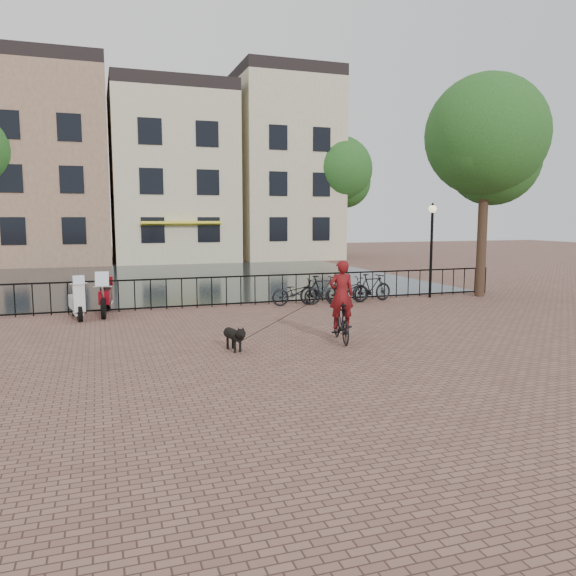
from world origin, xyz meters
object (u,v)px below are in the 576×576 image
object	(u,v)px
scooter	(76,296)
cyclist	(341,306)
lamp_post	(432,234)
motorcycle	(105,291)
dog	(234,338)

from	to	relation	value
scooter	cyclist	bearing A→B (deg)	-50.91
lamp_post	motorcycle	distance (m)	11.71
cyclist	dog	xyz separation A→B (m)	(-2.67, -0.08, -0.58)
dog	scooter	world-z (taller)	scooter
dog	motorcycle	size ratio (longest dim) A/B	0.44
lamp_post	scooter	size ratio (longest dim) A/B	2.25
cyclist	lamp_post	bearing A→B (deg)	-125.57
lamp_post	scooter	world-z (taller)	lamp_post
cyclist	scooter	xyz separation A→B (m)	(-6.16, 5.37, -0.19)
dog	scooter	xyz separation A→B (m)	(-3.49, 5.44, 0.40)
motorcycle	dog	bearing A→B (deg)	-59.97
lamp_post	motorcycle	world-z (taller)	lamp_post
lamp_post	dog	xyz separation A→B (m)	(-8.94, -5.91, -2.08)
dog	motorcycle	xyz separation A→B (m)	(-2.66, 5.90, 0.43)
cyclist	motorcycle	xyz separation A→B (m)	(-5.33, 5.82, -0.15)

